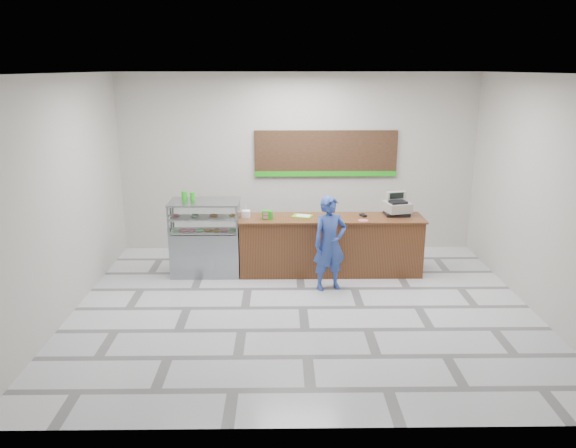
{
  "coord_description": "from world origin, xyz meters",
  "views": [
    {
      "loc": [
        -0.34,
        -7.98,
        3.58
      ],
      "look_at": [
        -0.22,
        0.9,
        1.09
      ],
      "focal_mm": 35.0,
      "sensor_mm": 36.0,
      "label": 1
    }
  ],
  "objects_px": {
    "cash_register": "(397,206)",
    "serving_tray": "(302,216)",
    "display_case": "(206,237)",
    "customer": "(330,243)",
    "sales_counter": "(330,245)"
  },
  "relations": [
    {
      "from": "display_case",
      "to": "customer",
      "type": "distance_m",
      "value": 2.27
    },
    {
      "from": "sales_counter",
      "to": "display_case",
      "type": "bearing_deg",
      "value": -179.99
    },
    {
      "from": "sales_counter",
      "to": "customer",
      "type": "distance_m",
      "value": 0.81
    },
    {
      "from": "sales_counter",
      "to": "serving_tray",
      "type": "height_order",
      "value": "serving_tray"
    },
    {
      "from": "display_case",
      "to": "cash_register",
      "type": "relative_size",
      "value": 2.49
    },
    {
      "from": "cash_register",
      "to": "customer",
      "type": "height_order",
      "value": "customer"
    },
    {
      "from": "cash_register",
      "to": "serving_tray",
      "type": "distance_m",
      "value": 1.71
    },
    {
      "from": "sales_counter",
      "to": "display_case",
      "type": "height_order",
      "value": "display_case"
    },
    {
      "from": "serving_tray",
      "to": "cash_register",
      "type": "bearing_deg",
      "value": 22.79
    },
    {
      "from": "sales_counter",
      "to": "customer",
      "type": "relative_size",
      "value": 2.06
    },
    {
      "from": "serving_tray",
      "to": "customer",
      "type": "distance_m",
      "value": 0.95
    },
    {
      "from": "cash_register",
      "to": "serving_tray",
      "type": "relative_size",
      "value": 1.35
    },
    {
      "from": "display_case",
      "to": "customer",
      "type": "height_order",
      "value": "customer"
    },
    {
      "from": "sales_counter",
      "to": "cash_register",
      "type": "relative_size",
      "value": 6.11
    },
    {
      "from": "sales_counter",
      "to": "customer",
      "type": "bearing_deg",
      "value": -96.25
    }
  ]
}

